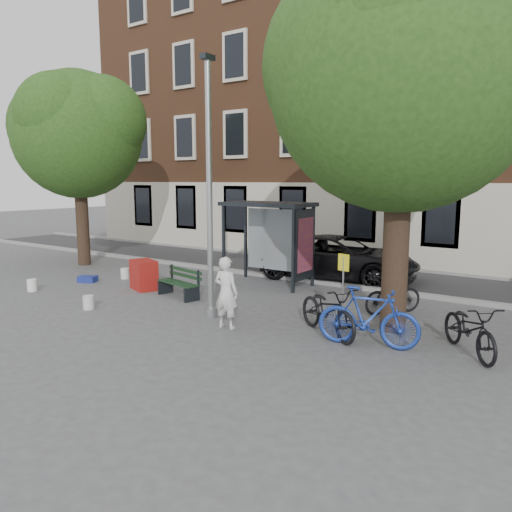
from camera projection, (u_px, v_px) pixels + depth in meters
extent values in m
plane|color=#4C4C4F|center=(211.00, 317.00, 12.16)|extent=(90.00, 90.00, 0.00)
cube|color=#28282B|center=(337.00, 273.00, 17.84)|extent=(40.00, 4.00, 0.01)
cube|color=gray|center=(310.00, 281.00, 16.21)|extent=(40.00, 0.25, 0.12)
cube|color=gray|center=(359.00, 264.00, 19.45)|extent=(40.00, 0.25, 0.12)
cube|color=brown|center=(401.00, 94.00, 21.65)|extent=(30.00, 8.00, 14.00)
cylinder|color=#9EA0A3|center=(209.00, 193.00, 11.71)|extent=(0.14, 0.14, 6.00)
cylinder|color=#9EA0A3|center=(211.00, 312.00, 12.14)|extent=(0.28, 0.28, 0.24)
cube|color=#1E2328|center=(208.00, 57.00, 11.25)|extent=(0.18, 0.35, 0.12)
cylinder|color=black|center=(396.00, 254.00, 10.86)|extent=(0.56, 0.56, 3.40)
sphere|color=#234615|center=(403.00, 78.00, 10.30)|extent=(5.60, 5.60, 5.60)
sphere|color=#234615|center=(455.00, 50.00, 10.05)|extent=(3.92, 3.92, 3.92)
sphere|color=#234615|center=(361.00, 65.00, 10.47)|extent=(4.20, 4.20, 4.20)
sphere|color=#234615|center=(399.00, 35.00, 9.37)|extent=(3.64, 3.64, 3.64)
cylinder|color=black|center=(83.00, 224.00, 19.43)|extent=(0.48, 0.48, 3.20)
sphere|color=#234615|center=(78.00, 135.00, 18.92)|extent=(4.80, 4.80, 4.80)
sphere|color=#234615|center=(101.00, 121.00, 18.66)|extent=(3.36, 3.36, 3.36)
sphere|color=#234615|center=(58.00, 127.00, 19.08)|extent=(3.60, 3.60, 3.60)
sphere|color=#234615|center=(59.00, 116.00, 17.99)|extent=(3.12, 3.12, 3.12)
cube|color=#1E2328|center=(224.00, 245.00, 16.03)|extent=(0.08, 0.08, 2.50)
cube|color=#1E2328|center=(293.00, 251.00, 14.56)|extent=(0.08, 0.08, 2.50)
cube|color=#1E2328|center=(246.00, 241.00, 17.00)|extent=(0.08, 0.08, 2.50)
cube|color=#1E2328|center=(313.00, 247.00, 15.54)|extent=(0.08, 0.08, 2.50)
cube|color=#1E2328|center=(268.00, 204.00, 15.58)|extent=(2.85, 1.45, 0.12)
cube|color=#8C999E|center=(278.00, 240.00, 16.25)|extent=(2.34, 0.04, 2.00)
cube|color=#1E2328|center=(304.00, 245.00, 15.03)|extent=(0.12, 1.14, 2.12)
cube|color=#D84C19|center=(306.00, 245.00, 14.99)|extent=(0.02, 0.90, 1.62)
imported|color=silver|center=(226.00, 293.00, 11.14)|extent=(0.61, 0.42, 1.63)
cube|color=#1E2328|center=(166.00, 287.00, 14.64)|extent=(0.18, 0.49, 0.40)
cube|color=#1E2328|center=(192.00, 294.00, 13.67)|extent=(0.18, 0.49, 0.40)
cube|color=#16321B|center=(173.00, 284.00, 14.02)|extent=(1.54, 0.45, 0.04)
cube|color=#16321B|center=(178.00, 283.00, 14.13)|extent=(1.54, 0.45, 0.04)
cube|color=#16321B|center=(183.00, 282.00, 14.23)|extent=(1.54, 0.45, 0.04)
cube|color=#16321B|center=(185.00, 276.00, 14.27)|extent=(1.52, 0.39, 0.09)
cube|color=#16321B|center=(185.00, 270.00, 14.24)|extent=(1.52, 0.39, 0.09)
imported|color=black|center=(328.00, 310.00, 10.66)|extent=(2.16, 1.71, 1.10)
imported|color=navy|center=(368.00, 317.00, 9.90)|extent=(2.11, 0.98, 1.22)
imported|color=black|center=(470.00, 329.00, 9.47)|extent=(1.76, 1.93, 1.02)
imported|color=black|center=(393.00, 295.00, 12.37)|extent=(1.30, 1.60, 0.97)
imported|color=black|center=(338.00, 257.00, 16.71)|extent=(5.56, 3.11, 1.47)
cube|color=maroon|center=(144.00, 275.00, 15.16)|extent=(1.06, 0.90, 0.90)
cube|color=navy|center=(88.00, 279.00, 16.30)|extent=(0.67, 0.59, 0.20)
cylinder|color=silver|center=(89.00, 302.00, 12.86)|extent=(0.37, 0.37, 0.36)
cylinder|color=white|center=(32.00, 285.00, 14.95)|extent=(0.35, 0.35, 0.36)
cylinder|color=silver|center=(125.00, 273.00, 16.84)|extent=(0.29, 0.29, 0.36)
cylinder|color=#9EA0A3|center=(343.00, 292.00, 11.17)|extent=(0.04, 0.04, 1.63)
cube|color=yellow|center=(344.00, 262.00, 11.07)|extent=(0.29, 0.09, 0.38)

